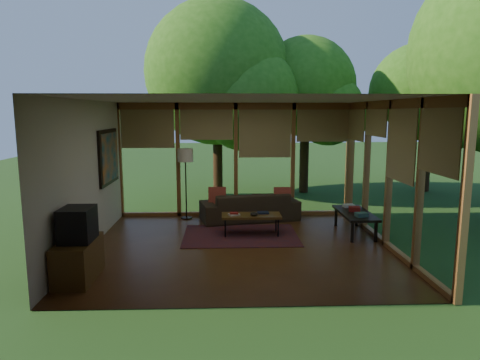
{
  "coord_description": "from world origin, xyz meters",
  "views": [
    {
      "loc": [
        -0.3,
        -7.67,
        2.48
      ],
      "look_at": [
        0.03,
        0.7,
        1.15
      ],
      "focal_mm": 32.0,
      "sensor_mm": 36.0,
      "label": 1
    }
  ],
  "objects_px": {
    "floor_lamp": "(185,159)",
    "coffee_table": "(251,216)",
    "television": "(77,224)",
    "sofa": "(250,206)",
    "side_console": "(355,214)",
    "media_cabinet": "(78,260)"
  },
  "relations": [
    {
      "from": "sofa",
      "to": "side_console",
      "type": "height_order",
      "value": "sofa"
    },
    {
      "from": "floor_lamp",
      "to": "coffee_table",
      "type": "distance_m",
      "value": 2.26
    },
    {
      "from": "television",
      "to": "floor_lamp",
      "type": "height_order",
      "value": "floor_lamp"
    },
    {
      "from": "floor_lamp",
      "to": "coffee_table",
      "type": "bearing_deg",
      "value": -44.67
    },
    {
      "from": "television",
      "to": "coffee_table",
      "type": "distance_m",
      "value": 3.55
    },
    {
      "from": "television",
      "to": "coffee_table",
      "type": "xyz_separation_m",
      "value": [
        2.71,
        2.25,
        -0.46
      ]
    },
    {
      "from": "sofa",
      "to": "side_console",
      "type": "distance_m",
      "value": 2.42
    },
    {
      "from": "sofa",
      "to": "television",
      "type": "relative_size",
      "value": 4.05
    },
    {
      "from": "coffee_table",
      "to": "side_console",
      "type": "xyz_separation_m",
      "value": [
        2.14,
        0.02,
        0.02
      ]
    },
    {
      "from": "sofa",
      "to": "television",
      "type": "xyz_separation_m",
      "value": [
        -2.76,
        -3.47,
        0.52
      ]
    },
    {
      "from": "floor_lamp",
      "to": "coffee_table",
      "type": "height_order",
      "value": "floor_lamp"
    },
    {
      "from": "coffee_table",
      "to": "media_cabinet",
      "type": "bearing_deg",
      "value": -140.54
    },
    {
      "from": "television",
      "to": "floor_lamp",
      "type": "xyz_separation_m",
      "value": [
        1.27,
        3.67,
        0.56
      ]
    },
    {
      "from": "television",
      "to": "sofa",
      "type": "bearing_deg",
      "value": 51.58
    },
    {
      "from": "floor_lamp",
      "to": "sofa",
      "type": "bearing_deg",
      "value": -7.49
    },
    {
      "from": "floor_lamp",
      "to": "coffee_table",
      "type": "relative_size",
      "value": 1.38
    },
    {
      "from": "sofa",
      "to": "television",
      "type": "bearing_deg",
      "value": 38.93
    },
    {
      "from": "floor_lamp",
      "to": "side_console",
      "type": "height_order",
      "value": "floor_lamp"
    },
    {
      "from": "sofa",
      "to": "coffee_table",
      "type": "xyz_separation_m",
      "value": [
        -0.04,
        -1.23,
        0.07
      ]
    },
    {
      "from": "sofa",
      "to": "coffee_table",
      "type": "distance_m",
      "value": 1.23
    },
    {
      "from": "floor_lamp",
      "to": "side_console",
      "type": "distance_m",
      "value": 3.97
    },
    {
      "from": "coffee_table",
      "to": "floor_lamp",
      "type": "bearing_deg",
      "value": 135.33
    }
  ]
}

